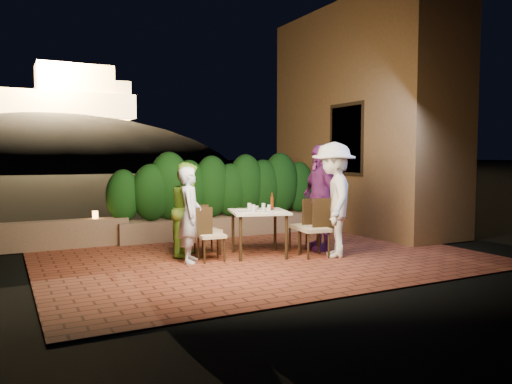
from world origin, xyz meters
TOP-DOWN VIEW (x-y plane):
  - ground at (0.00, 0.00)m, footprint 400.00×400.00m
  - terrace_floor at (0.00, 0.50)m, footprint 7.00×6.00m
  - building_wall at (3.60, 2.00)m, footprint 1.60×5.00m
  - window_pane at (2.82, 1.50)m, footprint 0.08×1.00m
  - window_frame at (2.81, 1.50)m, footprint 0.06×1.15m
  - planter at (0.20, 2.30)m, footprint 4.20×0.55m
  - hedge at (0.20, 2.30)m, footprint 4.00×0.70m
  - parapet at (-2.80, 2.30)m, footprint 2.20×0.30m
  - hill at (2.00, 60.00)m, footprint 52.00×40.00m
  - fortress at (2.00, 60.00)m, footprint 26.00×8.00m
  - dining_table at (-0.05, 0.10)m, footprint 1.10×1.10m
  - plate_nw at (-0.40, -0.05)m, footprint 0.20×0.20m
  - plate_sw at (-0.22, 0.41)m, footprint 0.21×0.21m
  - plate_ne at (0.17, -0.19)m, footprint 0.20×0.20m
  - plate_se at (0.27, 0.28)m, footprint 0.24×0.24m
  - plate_centre at (-0.02, 0.13)m, footprint 0.20×0.20m
  - plate_front at (-0.11, -0.18)m, footprint 0.23×0.23m
  - glass_nw at (-0.20, -0.01)m, footprint 0.07×0.07m
  - glass_sw at (-0.11, 0.31)m, footprint 0.06×0.06m
  - glass_ne at (0.09, -0.01)m, footprint 0.06×0.06m
  - glass_se at (0.11, 0.23)m, footprint 0.06×0.06m
  - beer_bottle at (0.19, 0.08)m, footprint 0.06×0.06m
  - bowl at (0.01, 0.39)m, footprint 0.24×0.24m
  - chair_left_front at (-0.90, 0.07)m, footprint 0.42×0.42m
  - chair_left_back at (-0.76, 0.59)m, footprint 0.41×0.41m
  - chair_right_front at (0.71, -0.39)m, footprint 0.51×0.51m
  - chair_right_back at (0.82, 0.08)m, footprint 0.42×0.42m
  - diner_blue at (-1.22, 0.14)m, footprint 0.55×0.64m
  - diner_green at (-1.06, 0.65)m, footprint 0.90×0.95m
  - diner_white at (1.02, -0.50)m, footprint 1.21×1.39m
  - diner_purple at (1.15, 0.08)m, footprint 0.56×1.12m
  - parapet_lamp at (-2.28, 2.30)m, footprint 0.10×0.10m

SIDE VIEW (x-z plane):
  - hill at x=2.00m, z-range -15.00..7.00m
  - terrace_floor at x=0.00m, z-range -0.15..0.00m
  - ground at x=0.00m, z-range -0.02..-0.02m
  - planter at x=0.20m, z-range 0.00..0.40m
  - parapet at x=-2.80m, z-range 0.00..0.50m
  - dining_table at x=-0.05m, z-range 0.00..0.75m
  - chair_left_back at x=-0.76m, z-range 0.00..0.84m
  - chair_left_front at x=-0.90m, z-range 0.00..0.85m
  - chair_right_back at x=0.82m, z-range 0.00..0.91m
  - chair_right_front at x=0.71m, z-range 0.00..0.96m
  - parapet_lamp at x=-2.28m, z-range 0.50..0.64m
  - diner_blue at x=-1.22m, z-range 0.00..1.48m
  - plate_nw at x=-0.40m, z-range 0.75..0.76m
  - plate_ne at x=0.17m, z-range 0.75..0.76m
  - plate_centre at x=-0.02m, z-range 0.75..0.76m
  - plate_sw at x=-0.22m, z-range 0.75..0.76m
  - plate_front at x=-0.11m, z-range 0.75..0.76m
  - plate_se at x=0.27m, z-range 0.75..0.76m
  - diner_green at x=-1.06m, z-range 0.00..1.54m
  - bowl at x=0.01m, z-range 0.75..0.79m
  - glass_ne at x=0.09m, z-range 0.75..0.85m
  - glass_se at x=0.11m, z-range 0.75..0.86m
  - glass_sw at x=-0.11m, z-range 0.75..0.86m
  - glass_nw at x=-0.20m, z-range 0.75..0.87m
  - beer_bottle at x=0.19m, z-range 0.75..1.04m
  - diner_purple at x=1.15m, z-range 0.00..1.84m
  - diner_white at x=1.02m, z-range 0.00..1.87m
  - hedge at x=0.20m, z-range 0.40..1.50m
  - window_pane at x=2.82m, z-range 1.30..2.70m
  - window_frame at x=2.81m, z-range 1.23..2.77m
  - building_wall at x=3.60m, z-range 0.00..5.00m
  - fortress at x=2.00m, z-range 6.50..14.50m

